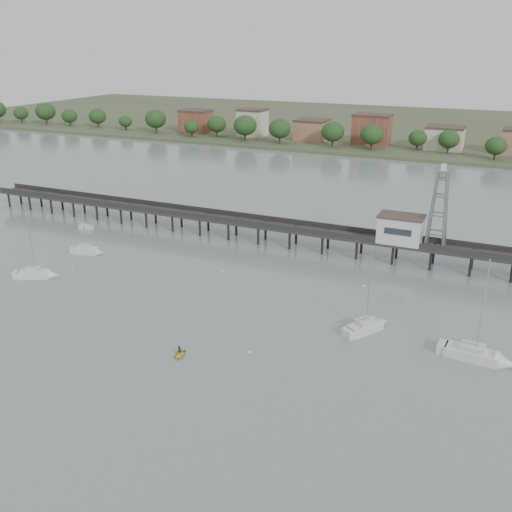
{
  "coord_description": "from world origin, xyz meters",
  "views": [
    {
      "loc": [
        42.15,
        -44.25,
        39.74
      ],
      "look_at": [
        3.27,
        42.0,
        4.0
      ],
      "focal_mm": 40.0,
      "sensor_mm": 36.0,
      "label": 1
    }
  ],
  "objects_px": {
    "lattice_tower": "(439,210)",
    "yellow_dinghy": "(180,356)",
    "sailboat_a": "(40,274)",
    "sailboat_c": "(370,326)",
    "white_tender": "(86,227)",
    "sailboat_d": "(484,357)",
    "pier": "(277,227)",
    "sailboat_b": "(89,251)"
  },
  "relations": [
    {
      "from": "lattice_tower",
      "to": "white_tender",
      "type": "relative_size",
      "value": 4.66
    },
    {
      "from": "sailboat_b",
      "to": "yellow_dinghy",
      "type": "height_order",
      "value": "sailboat_b"
    },
    {
      "from": "pier",
      "to": "lattice_tower",
      "type": "bearing_deg",
      "value": 0.0
    },
    {
      "from": "pier",
      "to": "lattice_tower",
      "type": "height_order",
      "value": "lattice_tower"
    },
    {
      "from": "sailboat_c",
      "to": "white_tender",
      "type": "xyz_separation_m",
      "value": [
        -70.28,
        21.33,
        -0.25
      ]
    },
    {
      "from": "sailboat_a",
      "to": "sailboat_c",
      "type": "bearing_deg",
      "value": -19.79
    },
    {
      "from": "lattice_tower",
      "to": "sailboat_b",
      "type": "distance_m",
      "value": 67.52
    },
    {
      "from": "sailboat_c",
      "to": "sailboat_a",
      "type": "relative_size",
      "value": 1.03
    },
    {
      "from": "pier",
      "to": "sailboat_d",
      "type": "height_order",
      "value": "sailboat_d"
    },
    {
      "from": "lattice_tower",
      "to": "sailboat_b",
      "type": "relative_size",
      "value": 1.45
    },
    {
      "from": "sailboat_a",
      "to": "yellow_dinghy",
      "type": "height_order",
      "value": "sailboat_a"
    },
    {
      "from": "sailboat_c",
      "to": "sailboat_a",
      "type": "xyz_separation_m",
      "value": [
        -58.69,
        -4.81,
        0.0
      ]
    },
    {
      "from": "sailboat_c",
      "to": "sailboat_d",
      "type": "height_order",
      "value": "sailboat_d"
    },
    {
      "from": "sailboat_c",
      "to": "sailboat_d",
      "type": "bearing_deg",
      "value": -66.87
    },
    {
      "from": "sailboat_d",
      "to": "sailboat_a",
      "type": "xyz_separation_m",
      "value": [
        -74.58,
        -2.28,
        0.01
      ]
    },
    {
      "from": "sailboat_b",
      "to": "sailboat_c",
      "type": "distance_m",
      "value": 59.23
    },
    {
      "from": "sailboat_a",
      "to": "white_tender",
      "type": "distance_m",
      "value": 28.61
    },
    {
      "from": "white_tender",
      "to": "pier",
      "type": "bearing_deg",
      "value": 9.34
    },
    {
      "from": "lattice_tower",
      "to": "yellow_dinghy",
      "type": "distance_m",
      "value": 55.26
    },
    {
      "from": "sailboat_d",
      "to": "yellow_dinghy",
      "type": "distance_m",
      "value": 40.5
    },
    {
      "from": "yellow_dinghy",
      "to": "white_tender",
      "type": "bearing_deg",
      "value": 131.11
    },
    {
      "from": "sailboat_c",
      "to": "white_tender",
      "type": "relative_size",
      "value": 3.8
    },
    {
      "from": "lattice_tower",
      "to": "white_tender",
      "type": "xyz_separation_m",
      "value": [
        -75.01,
        -8.14,
        -10.7
      ]
    },
    {
      "from": "pier",
      "to": "sailboat_a",
      "type": "relative_size",
      "value": 12.22
    },
    {
      "from": "sailboat_c",
      "to": "sailboat_d",
      "type": "xyz_separation_m",
      "value": [
        15.9,
        -2.54,
        -0.01
      ]
    },
    {
      "from": "lattice_tower",
      "to": "sailboat_c",
      "type": "bearing_deg",
      "value": -99.12
    },
    {
      "from": "pier",
      "to": "lattice_tower",
      "type": "distance_m",
      "value": 32.34
    },
    {
      "from": "sailboat_c",
      "to": "sailboat_a",
      "type": "bearing_deg",
      "value": 126.89
    },
    {
      "from": "white_tender",
      "to": "yellow_dinghy",
      "type": "bearing_deg",
      "value": -40.06
    },
    {
      "from": "lattice_tower",
      "to": "sailboat_a",
      "type": "relative_size",
      "value": 1.26
    },
    {
      "from": "sailboat_c",
      "to": "sailboat_a",
      "type": "height_order",
      "value": "sailboat_c"
    },
    {
      "from": "lattice_tower",
      "to": "white_tender",
      "type": "height_order",
      "value": "lattice_tower"
    },
    {
      "from": "sailboat_b",
      "to": "sailboat_a",
      "type": "xyz_separation_m",
      "value": [
        -0.07,
        -13.36,
        -0.01
      ]
    },
    {
      "from": "pier",
      "to": "sailboat_d",
      "type": "relative_size",
      "value": 9.92
    },
    {
      "from": "sailboat_c",
      "to": "lattice_tower",
      "type": "bearing_deg",
      "value": 23.08
    },
    {
      "from": "pier",
      "to": "sailboat_b",
      "type": "relative_size",
      "value": 14.0
    },
    {
      "from": "sailboat_b",
      "to": "sailboat_a",
      "type": "bearing_deg",
      "value": -102.25
    },
    {
      "from": "lattice_tower",
      "to": "sailboat_c",
      "type": "distance_m",
      "value": 31.63
    },
    {
      "from": "sailboat_a",
      "to": "yellow_dinghy",
      "type": "distance_m",
      "value": 39.3
    },
    {
      "from": "pier",
      "to": "sailboat_c",
      "type": "bearing_deg",
      "value": -47.75
    },
    {
      "from": "lattice_tower",
      "to": "yellow_dinghy",
      "type": "height_order",
      "value": "lattice_tower"
    },
    {
      "from": "yellow_dinghy",
      "to": "sailboat_b",
      "type": "bearing_deg",
      "value": 134.45
    }
  ]
}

